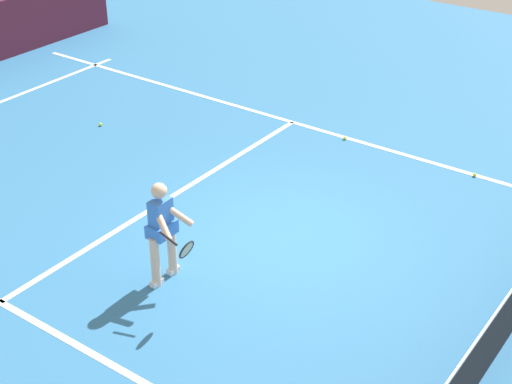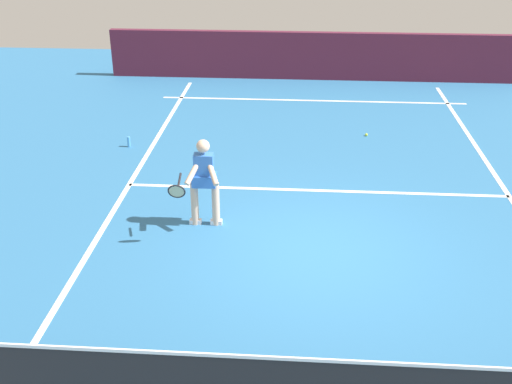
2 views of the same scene
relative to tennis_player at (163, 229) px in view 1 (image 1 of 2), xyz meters
The scene contains 8 objects.
ground_plane 2.22m from the tennis_player, 159.00° to the left, with size 27.12×27.12×0.00m, color teal.
service_line_marking 2.57m from the tennis_player, 142.02° to the right, with size 7.28×0.10×0.01m, color white.
sideline_left_marking 5.66m from the tennis_player, behind, with size 0.10×18.86×0.01m, color white.
sideline_right_marking 2.05m from the tennis_player, 23.13° to the left, with size 0.10×18.86×0.01m, color white.
tennis_player is the anchor object (origin of this frame).
tennis_ball_near 5.59m from the tennis_player, 124.69° to the right, with size 0.07×0.07×0.07m, color #D1E533.
tennis_ball_mid 6.06m from the tennis_player, 156.36° to the left, with size 0.07×0.07×0.07m, color #D1E533.
tennis_ball_far 5.53m from the tennis_player, behind, with size 0.07×0.07×0.07m, color #D1E533.
Camera 1 is at (8.35, 5.45, 6.48)m, focal length 53.57 mm.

